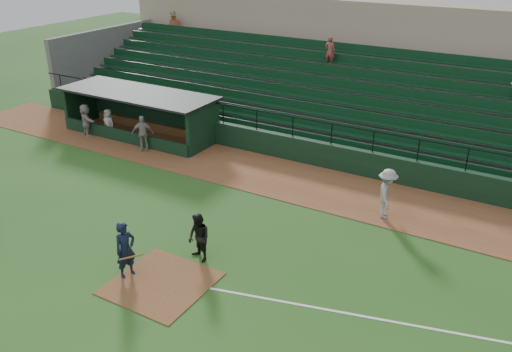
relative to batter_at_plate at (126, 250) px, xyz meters
The scene contains 12 objects.
ground 1.96m from the batter_at_plate, 44.35° to the left, with size 90.00×90.00×0.00m, color #26521A.
warning_track 9.31m from the batter_at_plate, 82.48° to the left, with size 40.00×4.00×0.03m, color brown.
home_plate_dirt 1.56m from the batter_at_plate, ahead, with size 3.00×3.00×0.03m, color brown.
foul_line 9.57m from the batter_at_plate, 14.51° to the left, with size 18.00×0.09×0.01m, color white.
stadium_structure 17.73m from the batter_at_plate, 86.07° to the left, with size 38.00×13.08×6.40m.
dugout 13.73m from the batter_at_plate, 128.47° to the left, with size 8.90×3.20×2.42m.
batter_at_plate is the anchor object (origin of this frame).
umpire 2.44m from the batter_at_plate, 52.60° to the left, with size 0.84×0.65×1.73m, color black.
runner 10.00m from the batter_at_plate, 53.24° to the left, with size 1.30×0.75×2.01m, color #9D9893.
dugout_player_a 10.99m from the batter_at_plate, 128.47° to the left, with size 1.08×0.45×1.84m, color #A49E99.
dugout_player_b 13.33m from the batter_at_plate, 136.66° to the left, with size 0.77×0.50×1.58m, color #ADA6A1.
dugout_player_c 14.02m from the batter_at_plate, 141.49° to the left, with size 1.63×0.52×1.76m, color #A8A29D.
Camera 1 is at (9.72, -11.62, 10.26)m, focal length 37.57 mm.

